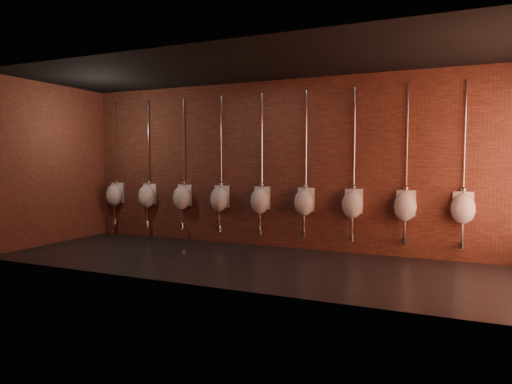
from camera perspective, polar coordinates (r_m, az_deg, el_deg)
ground at (r=7.60m, az=-1.63°, el=-8.78°), size 8.50×8.50×0.00m
room_shell at (r=7.42m, az=-1.66°, el=6.56°), size 8.54×3.04×3.22m
urinal_0 at (r=10.74m, az=-17.28°, el=-0.28°), size 0.39×0.34×2.72m
urinal_1 at (r=10.17m, az=-13.48°, el=-0.44°), size 0.39×0.34×2.72m
urinal_2 at (r=9.66m, az=-9.27°, el=-0.61°), size 0.39×0.34×2.72m
urinal_3 at (r=9.20m, az=-4.60°, el=-0.80°), size 0.39×0.34×2.72m
urinal_4 at (r=8.81m, az=0.52°, el=-1.00°), size 0.39×0.34×2.72m
urinal_5 at (r=8.49m, az=6.06°, el=-1.21°), size 0.39×0.34×2.72m
urinal_6 at (r=8.27m, az=11.97°, el=-1.42°), size 0.39×0.34×2.72m
urinal_7 at (r=8.13m, az=18.15°, el=-1.62°), size 0.39×0.34×2.72m
urinal_8 at (r=8.09m, az=24.46°, el=-1.80°), size 0.39×0.34×2.72m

